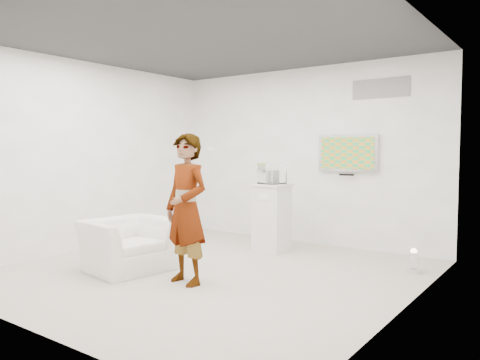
% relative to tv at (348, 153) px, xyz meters
% --- Properties ---
extents(room, '(5.01, 5.01, 3.00)m').
position_rel_tv_xyz_m(room, '(-0.85, -2.45, -0.05)').
color(room, '#B5AFA6').
rests_on(room, ground).
extents(tv, '(1.00, 0.08, 0.60)m').
position_rel_tv_xyz_m(tv, '(0.00, 0.00, 0.00)').
color(tv, '#BCBCC0').
rests_on(tv, room).
extents(logo_decal, '(0.90, 0.02, 0.30)m').
position_rel_tv_xyz_m(logo_decal, '(0.50, 0.04, 1.00)').
color(logo_decal, slate).
rests_on(logo_decal, room).
extents(person, '(0.71, 0.52, 1.80)m').
position_rel_tv_xyz_m(person, '(-0.74, -3.03, -0.65)').
color(person, white).
rests_on(person, room).
extents(armchair, '(1.07, 1.18, 0.68)m').
position_rel_tv_xyz_m(armchair, '(-1.80, -3.05, -1.21)').
color(armchair, white).
rests_on(armchair, room).
extents(pedestal, '(0.52, 0.52, 1.07)m').
position_rel_tv_xyz_m(pedestal, '(-0.87, -0.92, -1.02)').
color(pedestal, silver).
rests_on(pedestal, room).
extents(floor_uplight, '(0.22, 0.22, 0.30)m').
position_rel_tv_xyz_m(floor_uplight, '(1.32, -0.93, -1.40)').
color(floor_uplight, silver).
rests_on(floor_uplight, room).
extents(vitrine, '(0.39, 0.39, 0.33)m').
position_rel_tv_xyz_m(vitrine, '(-0.87, -0.92, -0.32)').
color(vitrine, silver).
rests_on(vitrine, pedestal).
extents(console, '(0.07, 0.16, 0.21)m').
position_rel_tv_xyz_m(console, '(-0.87, -0.92, -0.37)').
color(console, silver).
rests_on(console, pedestal).
extents(wii_remote, '(0.06, 0.15, 0.04)m').
position_rel_tv_xyz_m(wii_remote, '(-0.47, -2.92, 0.07)').
color(wii_remote, silver).
rests_on(wii_remote, person).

